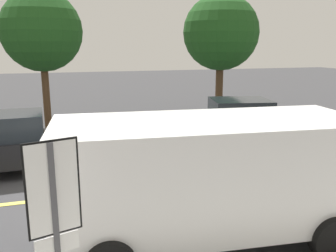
% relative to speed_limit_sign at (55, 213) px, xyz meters
% --- Properties ---
extents(ground_plane, '(80.00, 80.00, 0.00)m').
position_rel_speed_limit_sign_xyz_m(ground_plane, '(-0.30, 4.48, -1.76)').
color(ground_plane, '#38383A').
extents(lane_marking_centre, '(28.00, 0.16, 0.01)m').
position_rel_speed_limit_sign_xyz_m(lane_marking_centre, '(2.70, 4.48, -1.76)').
color(lane_marking_centre, '#E0D14C').
extents(speed_limit_sign, '(0.52, 0.16, 2.52)m').
position_rel_speed_limit_sign_xyz_m(speed_limit_sign, '(0.00, 0.00, 0.00)').
color(speed_limit_sign, '#4C4C51').
rests_on(speed_limit_sign, ground_plane).
extents(white_van, '(5.36, 2.64, 2.20)m').
position_rel_speed_limit_sign_xyz_m(white_van, '(2.52, 1.87, -0.50)').
color(white_van, white).
rests_on(white_van, ground_plane).
extents(car_green_mid_road, '(4.18, 2.62, 1.66)m').
position_rel_speed_limit_sign_xyz_m(car_green_mid_road, '(5.96, 7.03, -0.94)').
color(car_green_mid_road, '#236B3D').
rests_on(car_green_mid_road, ground_plane).
extents(car_black_approaching, '(3.98, 2.13, 1.64)m').
position_rel_speed_limit_sign_xyz_m(car_black_approaching, '(-1.18, 6.68, -0.94)').
color(car_black_approaching, black).
rests_on(car_black_approaching, ground_plane).
extents(tree_centre_verge, '(3.50, 3.50, 5.73)m').
position_rel_speed_limit_sign_xyz_m(tree_centre_verge, '(7.44, 12.24, 2.20)').
color(tree_centre_verge, '#513823').
rests_on(tree_centre_verge, ground_plane).
extents(tree_right_verge, '(2.95, 2.95, 5.38)m').
position_rel_speed_limit_sign_xyz_m(tree_right_verge, '(-0.38, 10.80, 2.13)').
color(tree_right_verge, '#513823').
rests_on(tree_right_verge, ground_plane).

